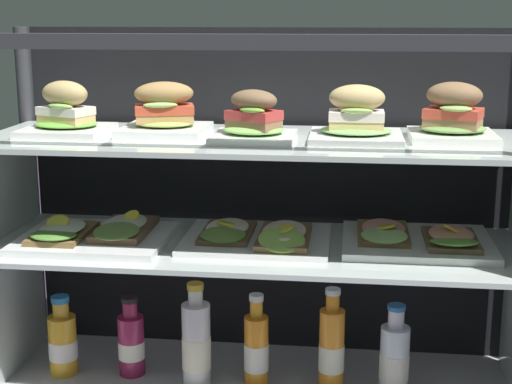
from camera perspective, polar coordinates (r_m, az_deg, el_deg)
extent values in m
cylinder|color=#333338|center=(2.13, -16.19, -0.26)|extent=(0.04, 0.04, 0.87)
cube|color=#333338|center=(1.49, -1.02, 10.98)|extent=(1.25, 0.03, 0.03)
cube|color=black|center=(1.98, 0.81, -0.08)|extent=(1.21, 0.01, 0.83)
cube|color=silver|center=(2.00, -17.58, -8.01)|extent=(0.01, 0.39, 0.34)
cube|color=silver|center=(1.78, 0.00, -4.05)|extent=(1.23, 0.41, 0.01)
cube|color=silver|center=(1.91, -18.19, 0.33)|extent=(0.01, 0.39, 0.23)
cube|color=silver|center=(1.72, 0.00, 3.80)|extent=(1.23, 0.41, 0.01)
cube|color=white|center=(1.83, -13.76, 4.42)|extent=(0.19, 0.19, 0.02)
ellipsoid|color=#66B13B|center=(1.83, -13.79, 4.91)|extent=(0.14, 0.12, 0.02)
cube|color=#D6B571|center=(1.83, -13.81, 5.25)|extent=(0.13, 0.11, 0.02)
cube|color=silver|center=(1.83, -13.84, 5.84)|extent=(0.14, 0.11, 0.02)
ellipsoid|color=#8FBE5C|center=(1.79, -14.21, 6.13)|extent=(0.07, 0.05, 0.01)
ellipsoid|color=tan|center=(1.82, -13.91, 7.05)|extent=(0.14, 0.11, 0.06)
cube|color=white|center=(1.79, -6.73, 4.56)|extent=(0.19, 0.19, 0.02)
ellipsoid|color=#A2BE59|center=(1.79, -6.74, 5.09)|extent=(0.14, 0.12, 0.02)
cube|color=tan|center=(1.79, -6.75, 5.45)|extent=(0.14, 0.11, 0.02)
cube|color=#C9482D|center=(1.79, -6.77, 6.07)|extent=(0.15, 0.11, 0.02)
ellipsoid|color=#9AC76B|center=(1.75, -7.04, 6.39)|extent=(0.08, 0.05, 0.01)
ellipsoid|color=#A17A47|center=(1.78, -6.80, 7.23)|extent=(0.15, 0.11, 0.05)
cube|color=white|center=(1.68, -0.04, 4.04)|extent=(0.18, 0.18, 0.02)
ellipsoid|color=#8AD460|center=(1.68, -0.04, 4.62)|extent=(0.13, 0.11, 0.02)
cube|color=#8E6949|center=(1.68, -0.04, 5.01)|extent=(0.13, 0.11, 0.02)
cube|color=#C33B38|center=(1.67, -0.04, 5.68)|extent=(0.13, 0.11, 0.02)
ellipsoid|color=#73A53A|center=(1.64, -0.17, 6.04)|extent=(0.07, 0.05, 0.01)
ellipsoid|color=brown|center=(1.67, -0.04, 6.79)|extent=(0.13, 0.11, 0.04)
cube|color=white|center=(1.71, 7.36, 4.04)|extent=(0.20, 0.20, 0.01)
ellipsoid|color=#81BC65|center=(1.70, 7.38, 4.54)|extent=(0.16, 0.13, 0.02)
cube|color=#E7C37C|center=(1.70, 7.39, 4.92)|extent=(0.12, 0.08, 0.02)
cube|color=silver|center=(1.70, 7.41, 5.60)|extent=(0.12, 0.08, 0.02)
ellipsoid|color=#9ABE61|center=(1.66, 7.43, 5.94)|extent=(0.07, 0.03, 0.02)
ellipsoid|color=tan|center=(1.69, 7.45, 6.90)|extent=(0.12, 0.08, 0.06)
cube|color=white|center=(1.74, 14.23, 4.00)|extent=(0.18, 0.18, 0.02)
ellipsoid|color=#6E9E4E|center=(1.74, 14.27, 4.59)|extent=(0.14, 0.12, 0.02)
cube|color=#9A724D|center=(1.74, 14.29, 4.99)|extent=(0.13, 0.11, 0.02)
cube|color=#CA4633|center=(1.74, 14.33, 5.65)|extent=(0.14, 0.12, 0.02)
ellipsoid|color=#98BA5F|center=(1.70, 14.51, 5.97)|extent=(0.08, 0.05, 0.02)
ellipsoid|color=brown|center=(1.73, 14.40, 6.93)|extent=(0.14, 0.12, 0.06)
cube|color=white|center=(1.83, -11.75, -3.38)|extent=(0.34, 0.28, 0.02)
cube|color=brown|center=(1.83, -14.04, -2.98)|extent=(0.12, 0.18, 0.01)
ellipsoid|color=#538B35|center=(1.78, -14.70, -3.08)|extent=(0.12, 0.11, 0.02)
ellipsoid|color=silver|center=(1.83, -14.07, -2.55)|extent=(0.10, 0.15, 0.02)
cylinder|color=yellow|center=(1.83, -14.40, -2.17)|extent=(0.05, 0.05, 0.02)
cube|color=brown|center=(1.83, -9.67, -2.74)|extent=(0.12, 0.20, 0.02)
ellipsoid|color=olive|center=(1.77, -10.25, -2.85)|extent=(0.11, 0.11, 0.03)
ellipsoid|color=silver|center=(1.83, -9.69, -2.28)|extent=(0.10, 0.16, 0.02)
cylinder|color=yellow|center=(1.84, -9.18, -1.79)|extent=(0.05, 0.05, 0.02)
cube|color=white|center=(1.79, -0.01, -3.50)|extent=(0.34, 0.28, 0.01)
cube|color=brown|center=(1.81, -2.11, -3.00)|extent=(0.12, 0.19, 0.01)
ellipsoid|color=olive|center=(1.75, -2.41, -3.15)|extent=(0.13, 0.12, 0.03)
ellipsoid|color=beige|center=(1.80, -2.12, -2.59)|extent=(0.10, 0.15, 0.02)
cylinder|color=yellow|center=(1.79, -2.19, -2.32)|extent=(0.06, 0.06, 0.01)
cube|color=brown|center=(1.76, 2.09, -3.35)|extent=(0.12, 0.21, 0.01)
ellipsoid|color=#92C24E|center=(1.70, 1.90, -3.53)|extent=(0.13, 0.13, 0.04)
ellipsoid|color=#F4DAC6|center=(1.76, 2.09, -2.87)|extent=(0.10, 0.17, 0.02)
cylinder|color=#ECE246|center=(1.73, 1.96, -2.73)|extent=(0.06, 0.06, 0.02)
cube|color=white|center=(1.80, 11.76, -3.65)|extent=(0.34, 0.28, 0.02)
cube|color=brown|center=(1.81, 9.34, -3.01)|extent=(0.12, 0.20, 0.01)
ellipsoid|color=#99C671|center=(1.75, 9.42, -3.18)|extent=(0.12, 0.11, 0.02)
ellipsoid|color=#E49889|center=(1.80, 9.36, -2.62)|extent=(0.10, 0.16, 0.01)
cylinder|color=yellow|center=(1.78, 9.61, -2.51)|extent=(0.06, 0.06, 0.02)
cube|color=brown|center=(1.78, 14.16, -3.44)|extent=(0.12, 0.18, 0.01)
ellipsoid|color=#67A040|center=(1.73, 14.39, -3.57)|extent=(0.11, 0.10, 0.03)
ellipsoid|color=#F4A37D|center=(1.78, 14.19, -3.00)|extent=(0.10, 0.14, 0.02)
cylinder|color=yellow|center=(1.78, 14.20, -2.67)|extent=(0.06, 0.06, 0.03)
cylinder|color=gold|center=(1.99, -14.00, -10.84)|extent=(0.07, 0.07, 0.15)
cylinder|color=silver|center=(1.99, -13.99, -11.10)|extent=(0.07, 0.07, 0.05)
cylinder|color=gold|center=(1.95, -14.15, -8.36)|extent=(0.04, 0.04, 0.04)
cylinder|color=#276EAE|center=(1.94, -14.20, -7.63)|extent=(0.04, 0.04, 0.01)
cylinder|color=#91204A|center=(1.95, -9.16, -11.09)|extent=(0.06, 0.06, 0.15)
cylinder|color=white|center=(1.95, -9.15, -11.35)|extent=(0.06, 0.06, 0.04)
cylinder|color=#9C264A|center=(1.91, -9.26, -8.53)|extent=(0.04, 0.04, 0.04)
cylinder|color=black|center=(1.90, -9.29, -7.81)|extent=(0.04, 0.04, 0.01)
cylinder|color=white|center=(1.88, -4.41, -11.06)|extent=(0.07, 0.07, 0.20)
cylinder|color=#EFE8CD|center=(1.89, -4.40, -11.71)|extent=(0.07, 0.07, 0.08)
cylinder|color=white|center=(1.84, -4.48, -7.72)|extent=(0.04, 0.04, 0.04)
cylinder|color=gold|center=(1.83, -4.49, -6.94)|extent=(0.04, 0.04, 0.01)
cylinder|color=orange|center=(1.88, 0.05, -11.56)|extent=(0.06, 0.06, 0.17)
cylinder|color=silver|center=(1.88, 0.05, -12.03)|extent=(0.06, 0.06, 0.07)
cylinder|color=orange|center=(1.84, 0.05, -8.60)|extent=(0.03, 0.03, 0.04)
cylinder|color=silver|center=(1.83, 0.05, -7.78)|extent=(0.03, 0.03, 0.01)
cylinder|color=orange|center=(1.87, 5.59, -11.36)|extent=(0.06, 0.06, 0.19)
cylinder|color=silver|center=(1.88, 5.57, -12.02)|extent=(0.06, 0.06, 0.06)
cylinder|color=orange|center=(1.83, 5.67, -8.09)|extent=(0.03, 0.03, 0.04)
cylinder|color=white|center=(1.82, 5.69, -7.29)|extent=(0.04, 0.04, 0.01)
cylinder|color=white|center=(1.88, 10.16, -11.97)|extent=(0.07, 0.07, 0.15)
cylinder|color=silver|center=(1.89, 10.13, -12.47)|extent=(0.07, 0.07, 0.06)
cylinder|color=white|center=(1.84, 10.28, -9.16)|extent=(0.04, 0.04, 0.04)
cylinder|color=#306FAF|center=(1.83, 10.32, -8.36)|extent=(0.04, 0.04, 0.01)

